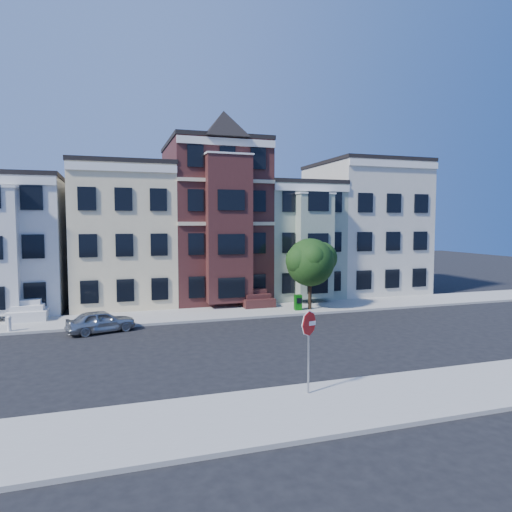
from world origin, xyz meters
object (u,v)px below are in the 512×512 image
object	(u,v)px
fire_hydrant	(9,325)
parked_car	(101,321)
street_tree	(310,266)
stop_sign	(309,347)
newspaper_box	(298,302)

from	to	relation	value
fire_hydrant	parked_car	bearing A→B (deg)	-13.75
street_tree	stop_sign	size ratio (longest dim) A/B	1.82
street_tree	parked_car	distance (m)	13.91
street_tree	parked_car	xyz separation A→B (m)	(-13.53, -1.97, -2.53)
parked_car	stop_sign	world-z (taller)	stop_sign
newspaper_box	stop_sign	size ratio (longest dim) A/B	0.31
newspaper_box	stop_sign	xyz separation A→B (m)	(-5.57, -14.06, 1.13)
street_tree	fire_hydrant	xyz separation A→B (m)	(-18.32, -0.80, -2.66)
stop_sign	street_tree	bearing A→B (deg)	53.74
parked_car	street_tree	bearing A→B (deg)	-97.85
parked_car	fire_hydrant	bearing A→B (deg)	60.11
parked_car	fire_hydrant	distance (m)	4.93
fire_hydrant	stop_sign	world-z (taller)	stop_sign
stop_sign	newspaper_box	bearing A→B (deg)	56.77
stop_sign	parked_car	bearing A→B (deg)	108.62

